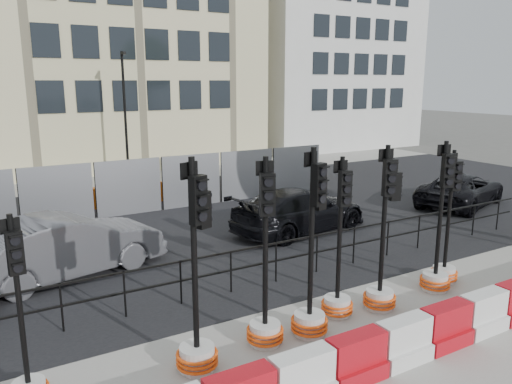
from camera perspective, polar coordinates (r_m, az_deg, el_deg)
ground at (r=11.18m, az=5.67°, el=-12.32°), size 120.00×120.00×0.00m
sidewalk_near at (r=9.21m, az=17.28°, el=-18.61°), size 40.00×6.00×0.02m
road at (r=16.97m, az=-8.33°, el=-3.55°), size 40.00×14.00×0.03m
sidewalk_far at (r=25.34m, az=-16.04°, el=1.45°), size 40.00×4.00×0.02m
building_cream at (r=31.49m, az=-16.27°, el=19.99°), size 15.00×10.06×18.00m
building_white at (r=38.07m, az=7.37°, el=17.49°), size 12.00×9.06×16.00m
kerb_railing at (r=11.83m, az=2.31°, el=-7.22°), size 18.00×0.04×1.00m
heras_fencing at (r=19.36m, az=-11.55°, el=0.37°), size 14.33×1.72×2.00m
lamp_post_far at (r=24.09m, az=-14.72°, el=8.69°), size 0.12×0.56×6.00m
barrier_row at (r=9.15m, az=16.48°, el=-16.21°), size 15.70×0.50×0.80m
traffic_signal_a at (r=8.43m, az=-24.74°, el=-17.72°), size 0.58×0.58×2.92m
traffic_signal_b at (r=8.43m, az=-6.73°, el=-14.63°), size 0.71×0.71×3.58m
traffic_signal_c at (r=9.17m, az=1.07°, el=-13.14°), size 0.68×0.68×3.46m
traffic_signal_d at (r=9.50m, az=6.31°, el=-11.37°), size 0.70×0.70×3.57m
traffic_signal_e at (r=10.36m, az=9.37°, el=-10.41°), size 0.65×0.65×3.29m
traffic_signal_f at (r=10.77m, az=14.18°, el=-8.86°), size 0.68×0.68×3.47m
traffic_signal_g at (r=12.08m, az=19.98°, el=-7.46°), size 0.68×0.68×3.44m
traffic_signal_h at (r=12.68m, az=20.87°, el=-6.85°), size 0.62×0.62×3.17m
car_b at (r=13.06m, az=-20.76°, el=-5.75°), size 3.66×5.38×1.54m
car_c at (r=15.86m, az=5.03°, el=-2.07°), size 3.37×5.35×1.39m
car_d at (r=20.60m, az=22.40°, el=0.25°), size 4.71×5.73×1.26m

